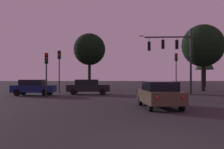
% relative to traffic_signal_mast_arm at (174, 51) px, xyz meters
% --- Properties ---
extents(ground_plane, '(168.00, 168.00, 0.00)m').
position_rel_traffic_signal_mast_arm_xyz_m(ground_plane, '(-5.19, 5.02, -4.41)').
color(ground_plane, '#262326').
rests_on(ground_plane, ground).
extents(traffic_signal_mast_arm, '(5.23, 0.65, 6.54)m').
position_rel_traffic_signal_mast_arm_xyz_m(traffic_signal_mast_arm, '(0.00, 0.00, 0.00)').
color(traffic_signal_mast_arm, '#232326').
rests_on(traffic_signal_mast_arm, ground).
extents(traffic_light_corner_left, '(0.35, 0.38, 3.82)m').
position_rel_traffic_signal_mast_arm_xyz_m(traffic_light_corner_left, '(-11.82, -3.73, -1.68)').
color(traffic_light_corner_left, '#232326').
rests_on(traffic_light_corner_left, ground).
extents(traffic_light_corner_right, '(0.33, 0.37, 4.56)m').
position_rel_traffic_signal_mast_arm_xyz_m(traffic_light_corner_right, '(1.38, 4.91, -1.19)').
color(traffic_light_corner_right, '#232326').
rests_on(traffic_light_corner_right, ground).
extents(traffic_light_median, '(0.35, 0.38, 4.65)m').
position_rel_traffic_signal_mast_arm_xyz_m(traffic_light_median, '(-11.98, 2.81, -1.12)').
color(traffic_light_median, '#232326').
rests_on(traffic_light_median, ground).
extents(car_nearside_lane, '(2.17, 4.57, 1.52)m').
position_rel_traffic_signal_mast_arm_xyz_m(car_nearside_lane, '(-3.57, -11.30, -3.61)').
color(car_nearside_lane, '#473828').
rests_on(car_nearside_lane, ground).
extents(car_crossing_left, '(4.09, 1.98, 1.52)m').
position_rel_traffic_signal_mast_arm_xyz_m(car_crossing_left, '(-13.71, -0.96, -3.61)').
color(car_crossing_left, '#0F1947').
rests_on(car_crossing_left, ground).
extents(car_crossing_right, '(4.42, 1.95, 1.52)m').
position_rel_traffic_signal_mast_arm_xyz_m(car_crossing_right, '(-8.63, 0.53, -3.61)').
color(car_crossing_right, black).
rests_on(car_crossing_right, ground).
extents(tree_behind_sign, '(4.29, 4.29, 7.65)m').
position_rel_traffic_signal_mast_arm_xyz_m(tree_behind_sign, '(-9.18, 9.59, 1.08)').
color(tree_behind_sign, black).
rests_on(tree_behind_sign, ground).
extents(tree_left_far, '(5.29, 5.29, 8.34)m').
position_rel_traffic_signal_mast_arm_xyz_m(tree_left_far, '(5.24, 6.87, 1.27)').
color(tree_left_far, black).
rests_on(tree_left_far, ground).
extents(tree_center_horizon, '(3.31, 3.31, 6.41)m').
position_rel_traffic_signal_mast_arm_xyz_m(tree_center_horizon, '(10.69, 21.88, 0.28)').
color(tree_center_horizon, black).
rests_on(tree_center_horizon, ground).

